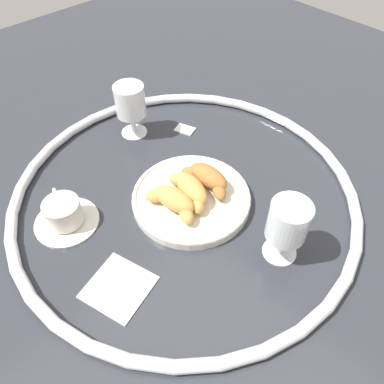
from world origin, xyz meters
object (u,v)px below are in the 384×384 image
(croissant_small, at_px, (191,189))
(juice_glass_right, at_px, (130,102))
(pastry_plate, at_px, (192,197))
(juice_glass_left, at_px, (288,224))
(folded_napkin, at_px, (119,287))
(coffee_cup_near, at_px, (64,214))
(croissant_extra, at_px, (173,201))
(croissant_large, at_px, (208,178))
(sugar_packet, at_px, (185,129))

(croissant_small, height_order, juice_glass_right, juice_glass_right)
(pastry_plate, height_order, juice_glass_right, juice_glass_right)
(croissant_small, distance_m, juice_glass_left, 0.23)
(juice_glass_left, xyz_separation_m, folded_napkin, (0.16, 0.28, -0.09))
(juice_glass_right, bearing_deg, juice_glass_left, 177.67)
(coffee_cup_near, height_order, juice_glass_left, juice_glass_left)
(folded_napkin, bearing_deg, juice_glass_right, -41.05)
(croissant_extra, distance_m, folded_napkin, 0.21)
(croissant_large, relative_size, juice_glass_right, 0.98)
(croissant_extra, bearing_deg, folded_napkin, 107.87)
(croissant_small, xyz_separation_m, juice_glass_left, (-0.22, -0.04, 0.05))
(pastry_plate, distance_m, croissant_extra, 0.06)
(coffee_cup_near, xyz_separation_m, juice_glass_left, (-0.36, -0.27, 0.07))
(coffee_cup_near, distance_m, folded_napkin, 0.20)
(juice_glass_left, relative_size, folded_napkin, 1.27)
(pastry_plate, xyz_separation_m, folded_napkin, (-0.06, 0.25, -0.01))
(pastry_plate, relative_size, croissant_large, 1.91)
(coffee_cup_near, xyz_separation_m, folded_napkin, (-0.20, 0.01, -0.02))
(pastry_plate, distance_m, juice_glass_left, 0.23)
(folded_napkin, bearing_deg, juice_glass_left, -119.14)
(croissant_extra, bearing_deg, juice_glass_left, -158.14)
(pastry_plate, bearing_deg, croissant_large, -90.94)
(juice_glass_left, xyz_separation_m, juice_glass_right, (0.50, -0.02, 0.00))
(pastry_plate, xyz_separation_m, coffee_cup_near, (0.14, 0.23, 0.01))
(coffee_cup_near, bearing_deg, folded_napkin, 176.99)
(juice_glass_left, distance_m, folded_napkin, 0.33)
(sugar_packet, height_order, folded_napkin, sugar_packet)
(croissant_extra, relative_size, sugar_packet, 2.71)
(pastry_plate, xyz_separation_m, juice_glass_left, (-0.22, -0.03, 0.08))
(croissant_extra, xyz_separation_m, folded_napkin, (-0.06, 0.19, -0.04))
(sugar_packet, distance_m, folded_napkin, 0.48)
(croissant_small, bearing_deg, juice_glass_right, -11.56)
(croissant_small, bearing_deg, juice_glass_left, -170.30)
(coffee_cup_near, relative_size, juice_glass_left, 0.97)
(coffee_cup_near, relative_size, sugar_packet, 2.72)
(croissant_small, bearing_deg, croissant_extra, 90.54)
(juice_glass_left, height_order, sugar_packet, juice_glass_left)
(pastry_plate, bearing_deg, juice_glass_right, -10.92)
(pastry_plate, bearing_deg, croissant_extra, 89.90)
(coffee_cup_near, distance_m, sugar_packet, 0.40)
(croissant_small, distance_m, sugar_packet, 0.26)
(croissant_small, bearing_deg, folded_napkin, 104.45)
(coffee_cup_near, bearing_deg, croissant_extra, -127.62)
(pastry_plate, distance_m, juice_glass_right, 0.30)
(coffee_cup_near, bearing_deg, croissant_large, -116.56)
(croissant_large, bearing_deg, sugar_packet, -29.59)
(croissant_large, bearing_deg, croissant_small, 88.47)
(juice_glass_left, relative_size, juice_glass_right, 1.00)
(croissant_large, bearing_deg, pastry_plate, 89.06)
(croissant_large, distance_m, sugar_packet, 0.23)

